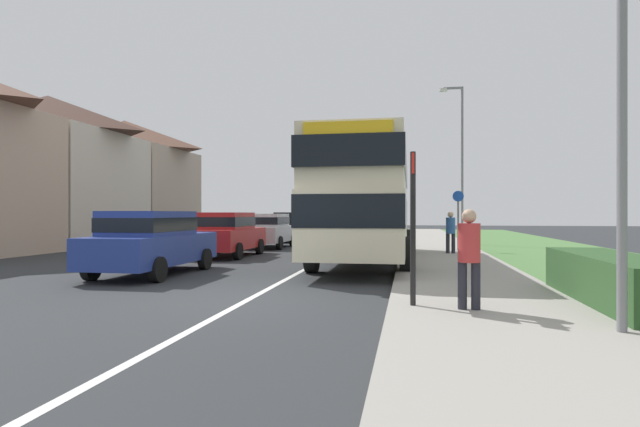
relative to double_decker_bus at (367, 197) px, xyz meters
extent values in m
plane|color=#2D3033|center=(-1.60, -7.23, -2.14)|extent=(120.00, 120.00, 0.00)
cube|color=silver|center=(-1.60, 0.77, -2.14)|extent=(0.14, 60.00, 0.01)
cube|color=#9E998E|center=(2.60, -1.23, -2.08)|extent=(3.20, 68.00, 0.12)
cube|color=#517F42|center=(6.90, -1.23, -2.10)|extent=(6.00, 68.00, 0.08)
cube|color=#2D5128|center=(4.70, -7.15, -1.69)|extent=(1.10, 4.19, 0.90)
cube|color=beige|center=(0.00, 0.00, -0.82)|extent=(2.50, 10.43, 1.65)
cube|color=beige|center=(0.00, 0.00, 0.78)|extent=(2.45, 10.22, 1.55)
cube|color=black|center=(0.00, 0.00, -0.49)|extent=(2.52, 10.48, 0.76)
cube|color=black|center=(0.00, 0.00, 0.86)|extent=(2.52, 10.48, 0.72)
cube|color=gold|center=(0.00, -5.16, 1.28)|extent=(2.00, 0.08, 0.44)
cylinder|color=black|center=(-1.25, 3.23, -1.64)|extent=(0.30, 1.00, 1.00)
cylinder|color=black|center=(1.25, 3.23, -1.64)|extent=(0.30, 1.00, 1.00)
cylinder|color=black|center=(-1.25, -2.87, -1.64)|extent=(0.30, 1.00, 1.00)
cylinder|color=black|center=(1.25, -2.87, -1.64)|extent=(0.30, 1.00, 1.00)
cube|color=navy|center=(-5.26, -4.02, -1.47)|extent=(1.75, 4.41, 0.75)
cube|color=navy|center=(-5.26, -4.24, -0.79)|extent=(1.54, 2.43, 0.61)
cube|color=black|center=(-5.26, -4.24, -0.82)|extent=(1.58, 2.45, 0.34)
cylinder|color=black|center=(-6.12, -2.65, -1.84)|extent=(0.20, 0.60, 0.60)
cylinder|color=black|center=(-4.40, -2.65, -1.84)|extent=(0.20, 0.60, 0.60)
cylinder|color=black|center=(-6.12, -5.39, -1.84)|extent=(0.20, 0.60, 0.60)
cylinder|color=black|center=(-4.40, -5.39, -1.84)|extent=(0.20, 0.60, 0.60)
cube|color=#B21E1E|center=(-5.33, 1.60, -1.47)|extent=(1.78, 4.14, 0.73)
cube|color=#B21E1E|center=(-5.33, 1.39, -0.81)|extent=(1.57, 2.27, 0.60)
cube|color=black|center=(-5.33, 1.39, -0.84)|extent=(1.60, 2.30, 0.34)
cylinder|color=black|center=(-6.20, 2.88, -1.84)|extent=(0.20, 0.60, 0.60)
cylinder|color=black|center=(-4.46, 2.88, -1.84)|extent=(0.20, 0.60, 0.60)
cylinder|color=black|center=(-6.20, 0.32, -1.84)|extent=(0.20, 0.60, 0.60)
cylinder|color=black|center=(-4.46, 0.32, -1.84)|extent=(0.20, 0.60, 0.60)
cube|color=#B7B7BC|center=(-5.13, 6.52, -1.49)|extent=(1.73, 4.03, 0.71)
cube|color=#B7B7BC|center=(-5.13, 6.32, -0.84)|extent=(1.52, 2.22, 0.58)
cube|color=black|center=(-5.13, 6.32, -0.87)|extent=(1.55, 2.24, 0.32)
cylinder|color=black|center=(-5.97, 7.77, -1.84)|extent=(0.20, 0.60, 0.60)
cylinder|color=black|center=(-4.28, 7.77, -1.84)|extent=(0.20, 0.60, 0.60)
cylinder|color=black|center=(-5.97, 5.27, -1.84)|extent=(0.20, 0.60, 0.60)
cylinder|color=black|center=(-4.28, 5.27, -1.84)|extent=(0.20, 0.60, 0.60)
cube|color=black|center=(-5.26, 12.02, -1.47)|extent=(1.75, 4.23, 0.75)
cube|color=black|center=(-5.26, 11.81, -0.79)|extent=(1.54, 2.33, 0.61)
cube|color=black|center=(-5.26, 11.81, -0.82)|extent=(1.58, 2.35, 0.34)
cylinder|color=black|center=(-6.12, 13.33, -1.84)|extent=(0.20, 0.60, 0.60)
cylinder|color=black|center=(-4.40, 13.33, -1.84)|extent=(0.20, 0.60, 0.60)
cylinder|color=black|center=(-6.12, 10.71, -1.84)|extent=(0.20, 0.60, 0.60)
cylinder|color=black|center=(-4.40, 10.71, -1.84)|extent=(0.20, 0.60, 0.60)
cylinder|color=#23232D|center=(2.15, -8.17, -1.72)|extent=(0.14, 0.14, 0.85)
cylinder|color=#23232D|center=(2.35, -8.17, -1.72)|extent=(0.14, 0.14, 0.85)
cylinder|color=#BF3333|center=(2.25, -8.17, -0.99)|extent=(0.34, 0.34, 0.60)
sphere|color=tan|center=(2.25, -8.17, -0.58)|extent=(0.22, 0.22, 0.22)
cylinder|color=#23232D|center=(2.76, 3.10, -1.72)|extent=(0.14, 0.14, 0.85)
cylinder|color=#23232D|center=(2.96, 3.10, -1.72)|extent=(0.14, 0.14, 0.85)
cylinder|color=#2D599E|center=(2.86, 3.10, -0.99)|extent=(0.34, 0.34, 0.60)
sphere|color=tan|center=(2.86, 3.10, -0.58)|extent=(0.22, 0.22, 0.22)
cylinder|color=black|center=(1.40, -7.97, -0.84)|extent=(0.09, 0.09, 2.60)
cube|color=red|center=(1.40, -7.97, 0.26)|extent=(0.04, 0.44, 0.32)
cube|color=black|center=(1.40, -7.95, -0.59)|extent=(0.06, 0.52, 0.68)
cylinder|color=slate|center=(3.29, 4.86, -1.09)|extent=(0.08, 0.08, 2.10)
cylinder|color=blue|center=(3.29, 4.86, 0.16)|extent=(0.44, 0.03, 0.44)
cylinder|color=slate|center=(3.97, -9.37, 1.69)|extent=(0.12, 0.12, 7.66)
cylinder|color=slate|center=(3.90, 9.34, 1.77)|extent=(0.12, 0.12, 7.82)
cube|color=slate|center=(3.45, 9.34, 5.63)|extent=(0.90, 0.10, 0.10)
cube|color=silver|center=(3.00, 9.34, 5.56)|extent=(0.36, 0.20, 0.14)
cube|color=beige|center=(-16.61, 6.37, 0.66)|extent=(7.55, 6.77, 5.61)
pyramid|color=#4C3328|center=(-16.61, 6.37, 4.44)|extent=(7.55, 6.77, 1.93)
cube|color=tan|center=(-16.61, 13.28, 0.66)|extent=(7.55, 6.77, 5.61)
pyramid|color=brown|center=(-16.61, 13.28, 4.44)|extent=(7.55, 6.77, 1.93)
camera|label=1|loc=(1.35, -16.24, -0.54)|focal=28.34mm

